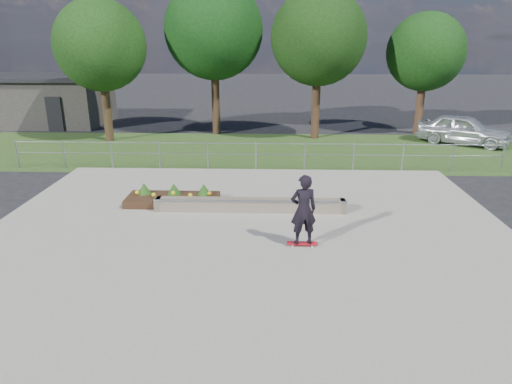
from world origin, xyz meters
TOP-DOWN VIEW (x-y plane):
  - ground at (0.00, 0.00)m, footprint 120.00×120.00m
  - grass_verge at (0.00, 11.00)m, footprint 30.00×8.00m
  - concrete_slab at (0.00, 0.00)m, footprint 15.00×15.00m
  - fence at (0.00, 7.50)m, footprint 20.06×0.06m
  - building at (-14.00, 18.00)m, footprint 8.40×5.40m
  - tree_far_left at (-8.00, 13.00)m, footprint 4.55×4.55m
  - tree_mid_left at (-2.50, 15.00)m, footprint 5.25×5.25m
  - tree_mid_right at (3.00, 14.00)m, footprint 4.90×4.90m
  - tree_far_right at (9.00, 15.50)m, footprint 4.20×4.20m
  - grind_ledge at (-0.03, 2.69)m, footprint 6.00×0.44m
  - planter_bed at (-2.60, 3.34)m, footprint 3.00×1.20m
  - skateboarder at (1.46, 0.20)m, footprint 0.80×0.57m
  - parked_car at (10.50, 12.80)m, footprint 4.76×3.89m

SIDE VIEW (x-z plane):
  - ground at x=0.00m, z-range 0.00..0.00m
  - grass_verge at x=0.00m, z-range 0.00..0.02m
  - concrete_slab at x=0.00m, z-range 0.00..0.06m
  - planter_bed at x=-2.60m, z-range -0.06..0.55m
  - grind_ledge at x=-0.03m, z-range 0.05..0.48m
  - parked_car at x=10.50m, z-range 0.00..1.53m
  - fence at x=0.00m, z-range 0.17..1.37m
  - skateboarder at x=1.46m, z-range 0.09..2.04m
  - building at x=-14.00m, z-range 0.01..3.01m
  - tree_far_right at x=9.00m, z-range 1.18..7.78m
  - tree_far_left at x=-8.00m, z-range 1.28..8.43m
  - tree_mid_right at x=3.00m, z-range 1.38..9.08m
  - tree_mid_left at x=-2.50m, z-range 1.48..9.73m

